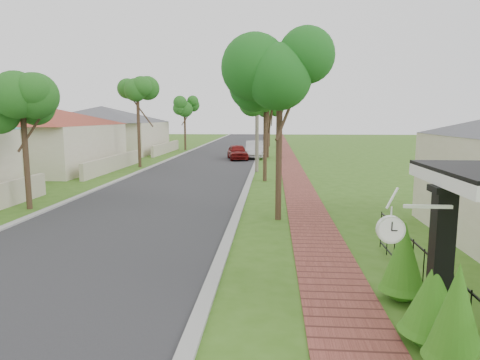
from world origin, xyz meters
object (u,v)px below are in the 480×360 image
at_px(parked_car_red, 237,152).
at_px(parked_car_white, 255,150).
at_px(near_tree, 280,76).
at_px(utility_pole, 257,108).
at_px(porch_post, 440,273).
at_px(station_clock, 394,228).

height_order(parked_car_red, parked_car_white, parked_car_white).
relative_size(parked_car_white, near_tree, 0.72).
bearing_deg(utility_pole, porch_post, -80.14).
distance_m(parked_car_white, near_tree, 22.85).
xyz_separation_m(porch_post, station_clock, (-0.86, -0.40, 0.83)).
height_order(parked_car_white, station_clock, station_clock).
height_order(porch_post, parked_car_red, porch_post).
height_order(near_tree, station_clock, near_tree).
relative_size(parked_car_red, near_tree, 0.61).
bearing_deg(porch_post, parked_car_red, 100.89).
relative_size(parked_car_white, station_clock, 4.18).
height_order(porch_post, utility_pole, utility_pole).
relative_size(porch_post, near_tree, 0.41).
height_order(porch_post, near_tree, near_tree).
xyz_separation_m(parked_car_red, station_clock, (4.69, -29.24, 1.32)).
xyz_separation_m(near_tree, station_clock, (1.56, -8.40, -2.95)).
bearing_deg(utility_pole, near_tree, -84.59).
distance_m(near_tree, utility_pole, 13.08).
xyz_separation_m(utility_pole, station_clock, (2.79, -21.40, -2.15)).
bearing_deg(utility_pole, parked_car_red, 103.62).
relative_size(parked_car_red, utility_pole, 0.46).
bearing_deg(parked_car_red, parked_car_white, 36.65).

